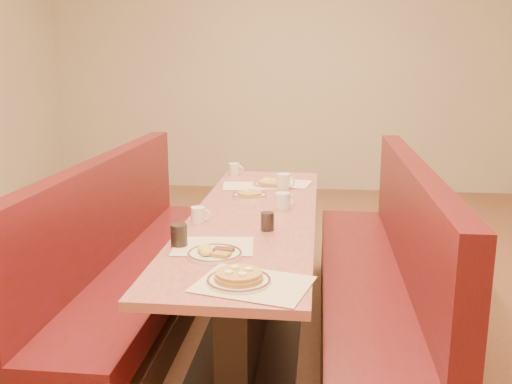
# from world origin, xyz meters

# --- Properties ---
(ground) EXTENTS (8.00, 8.00, 0.00)m
(ground) POSITION_xyz_m (0.00, 0.00, 0.00)
(ground) COLOR #9E6647
(ground) RESTS_ON ground
(diner_table) EXTENTS (0.70, 2.50, 0.75)m
(diner_table) POSITION_xyz_m (0.00, 0.00, 0.37)
(diner_table) COLOR black
(diner_table) RESTS_ON ground
(booth_left) EXTENTS (0.55, 2.50, 1.05)m
(booth_left) POSITION_xyz_m (-0.73, 0.00, 0.36)
(booth_left) COLOR #4C3326
(booth_left) RESTS_ON ground
(booth_right) EXTENTS (0.55, 2.50, 1.05)m
(booth_right) POSITION_xyz_m (0.73, 0.00, 0.36)
(booth_right) COLOR #4C3326
(booth_right) RESTS_ON ground
(placemat_near_left) EXTENTS (0.40, 0.32, 0.00)m
(placemat_near_left) POSITION_xyz_m (-0.12, -0.60, 0.75)
(placemat_near_left) COLOR #FFE7C7
(placemat_near_left) RESTS_ON diner_table
(placemat_near_right) EXTENTS (0.50, 0.42, 0.00)m
(placemat_near_right) POSITION_xyz_m (0.12, -1.04, 0.75)
(placemat_near_right) COLOR #FFE7C7
(placemat_near_right) RESTS_ON diner_table
(placemat_far_left) EXTENTS (0.38, 0.31, 0.00)m
(placemat_far_left) POSITION_xyz_m (-0.12, 0.71, 0.75)
(placemat_far_left) COLOR #FFE7C7
(placemat_far_left) RESTS_ON diner_table
(placemat_far_right) EXTENTS (0.40, 0.33, 0.00)m
(placemat_far_right) POSITION_xyz_m (0.12, 0.83, 0.75)
(placemat_far_right) COLOR #FFE7C7
(placemat_far_right) RESTS_ON diner_table
(pancake_plate) EXTENTS (0.26, 0.26, 0.06)m
(pancake_plate) POSITION_xyz_m (0.06, -1.03, 0.77)
(pancake_plate) COLOR white
(pancake_plate) RESTS_ON diner_table
(eggs_plate) EXTENTS (0.25, 0.25, 0.05)m
(eggs_plate) POSITION_xyz_m (-0.09, -0.73, 0.76)
(eggs_plate) COLOR white
(eggs_plate) RESTS_ON diner_table
(extra_plate_mid) EXTENTS (0.24, 0.24, 0.05)m
(extra_plate_mid) POSITION_xyz_m (0.03, 0.73, 0.77)
(extra_plate_mid) COLOR white
(extra_plate_mid) RESTS_ON diner_table
(extra_plate_far) EXTENTS (0.23, 0.23, 0.05)m
(extra_plate_far) POSITION_xyz_m (-0.07, 0.40, 0.77)
(extra_plate_far) COLOR white
(extra_plate_far) RESTS_ON diner_table
(coffee_mug_a) EXTENTS (0.12, 0.09, 0.09)m
(coffee_mug_a) POSITION_xyz_m (0.16, 0.15, 0.80)
(coffee_mug_a) COLOR white
(coffee_mug_a) RESTS_ON diner_table
(coffee_mug_b) EXTENTS (0.11, 0.08, 0.08)m
(coffee_mug_b) POSITION_xyz_m (-0.28, -0.19, 0.79)
(coffee_mug_b) COLOR white
(coffee_mug_b) RESTS_ON diner_table
(coffee_mug_c) EXTENTS (0.13, 0.09, 0.10)m
(coffee_mug_c) POSITION_xyz_m (0.13, 0.67, 0.80)
(coffee_mug_c) COLOR white
(coffee_mug_c) RESTS_ON diner_table
(coffee_mug_d) EXTENTS (0.12, 0.08, 0.09)m
(coffee_mug_d) POSITION_xyz_m (-0.28, 1.10, 0.80)
(coffee_mug_d) COLOR white
(coffee_mug_d) RESTS_ON diner_table
(soda_tumbler_near) EXTENTS (0.08, 0.08, 0.11)m
(soda_tumbler_near) POSITION_xyz_m (-0.28, -0.61, 0.80)
(soda_tumbler_near) COLOR black
(soda_tumbler_near) RESTS_ON diner_table
(soda_tumbler_mid) EXTENTS (0.07, 0.07, 0.10)m
(soda_tumbler_mid) POSITION_xyz_m (0.11, -0.31, 0.80)
(soda_tumbler_mid) COLOR black
(soda_tumbler_mid) RESTS_ON diner_table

